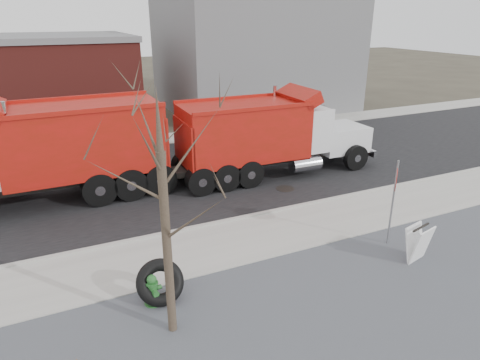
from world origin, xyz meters
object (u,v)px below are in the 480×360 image
truck_tire (160,282)px  dump_truck_red_a (268,133)px  dump_truck_red_b (47,149)px  sandwich_board (418,244)px  fire_hydrant (153,291)px  stop_sign (395,188)px

truck_tire → dump_truck_red_a: size_ratio=0.14×
truck_tire → dump_truck_red_b: dump_truck_red_b is taller
sandwich_board → dump_truck_red_a: (-0.44, 7.71, 1.23)m
dump_truck_red_a → dump_truck_red_b: dump_truck_red_b is taller
dump_truck_red_b → sandwich_board: bearing=134.7°
fire_hydrant → stop_sign: bearing=-11.4°
fire_hydrant → truck_tire: (0.20, 0.07, 0.13)m
sandwich_board → dump_truck_red_b: size_ratio=0.11×
dump_truck_red_a → dump_truck_red_b: bearing=175.6°
dump_truck_red_b → truck_tire: bearing=104.1°
sandwich_board → truck_tire: bearing=156.1°
fire_hydrant → stop_sign: (6.93, -0.12, 1.41)m
stop_sign → sandwich_board: size_ratio=2.50×
stop_sign → dump_truck_red_b: 11.43m
sandwich_board → dump_truck_red_a: 7.82m
stop_sign → fire_hydrant: bearing=155.4°
fire_hydrant → truck_tire: bearing=9.7°
fire_hydrant → sandwich_board: sandwich_board is taller
sandwich_board → fire_hydrant: bearing=157.0°
truck_tire → dump_truck_red_a: 9.12m
stop_sign → truck_tire: bearing=154.8°
fire_hydrant → dump_truck_red_a: 9.33m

